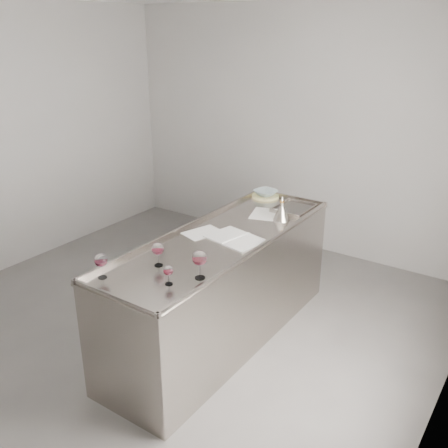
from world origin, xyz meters
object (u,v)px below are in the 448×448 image
Objects in this scene: wine_glass_small at (168,271)px; wine_glass_right at (200,259)px; wine_glass_left at (101,261)px; wine_funnel at (282,213)px; counter at (222,288)px; wine_glass_middle at (158,249)px; ceramic_bowl at (266,193)px; notebook at (236,239)px.

wine_glass_right is at bearing 57.91° from wine_glass_small.
wine_glass_right reaches higher than wine_glass_left.
wine_funnel is at bearing 88.02° from wine_glass_small.
wine_funnel is at bearing 71.22° from counter.
wine_glass_middle reaches higher than ceramic_bowl.
ceramic_bowl is at bearing 94.51° from wine_glass_middle.
wine_glass_small reaches higher than ceramic_bowl.
wine_funnel reaches higher than ceramic_bowl.
wine_glass_left is 0.47m from wine_glass_small.
notebook is at bearing 10.04° from counter.
wine_glass_small is at bearing 22.84° from wine_glass_left.
wine_funnel is at bearing 92.95° from notebook.
wine_glass_middle is 1.30× the size of wine_glass_small.
wine_glass_right is at bearing -74.05° from ceramic_bowl.
counter is 4.83× the size of notebook.
wine_glass_right is 0.40× the size of notebook.
wine_glass_right is 1.28m from wine_funnel.
wine_glass_left is at bearing -146.14° from wine_glass_right.
wine_glass_small reaches higher than notebook.
counter is at bearing -158.13° from notebook.
wine_glass_small is 0.61× the size of wine_funnel.
wine_funnel is (0.48, 1.64, -0.06)m from wine_glass_left.
wine_funnel is (0.05, 1.46, -0.03)m from wine_glass_small.
counter is 1.03m from wine_glass_small.
wine_glass_left is 1.30× the size of wine_glass_small.
wine_glass_small is 0.62× the size of ceramic_bowl.
wine_glass_small is 1.96m from ceramic_bowl.
counter is at bearing -78.35° from ceramic_bowl.
ceramic_bowl reaches higher than notebook.
wine_glass_right reaches higher than ceramic_bowl.
wine_glass_small is at bearing -79.46° from counter.
wine_glass_right is 0.71m from notebook.
notebook is at bearing 103.13° from wine_glass_right.
wine_funnel is at bearing 92.99° from wine_glass_right.
notebook is (0.20, 0.70, -0.12)m from wine_glass_middle.
wine_funnel reaches higher than notebook.
notebook is 2.30× the size of ceramic_bowl.
wine_glass_small is 0.27× the size of notebook.
wine_glass_middle is at bearing -85.49° from ceramic_bowl.
counter is 0.49m from notebook.
wine_funnel reaches higher than wine_glass_middle.
wine_glass_middle is (0.19, 0.36, 0.00)m from wine_glass_left.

